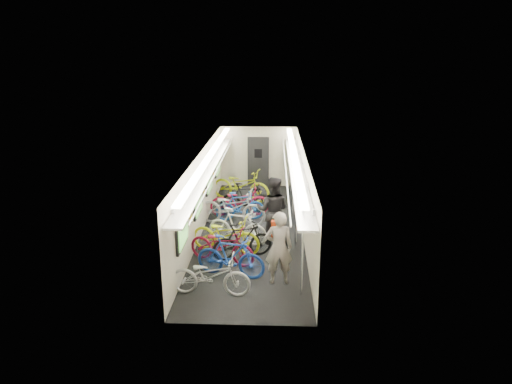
# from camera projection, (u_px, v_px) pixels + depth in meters

# --- Properties ---
(train_car_shell) EXTENTS (10.00, 10.00, 10.00)m
(train_car_shell) POSITION_uv_depth(u_px,v_px,m) (242.00, 172.00, 13.95)
(train_car_shell) COLOR black
(train_car_shell) RESTS_ON ground
(bicycle_0) EXTENTS (1.82, 0.75, 0.94)m
(bicycle_0) POSITION_uv_depth(u_px,v_px,m) (210.00, 275.00, 9.94)
(bicycle_0) COLOR #B8B7BC
(bicycle_0) RESTS_ON ground
(bicycle_1) EXTENTS (1.77, 0.92, 1.02)m
(bicycle_1) POSITION_uv_depth(u_px,v_px,m) (230.00, 256.00, 10.77)
(bicycle_1) COLOR #1A3EA0
(bicycle_1) RESTS_ON ground
(bicycle_2) EXTENTS (1.91, 1.27, 0.95)m
(bicycle_2) POSITION_uv_depth(u_px,v_px,m) (222.00, 245.00, 11.51)
(bicycle_2) COLOR maroon
(bicycle_2) RESTS_ON ground
(bicycle_3) EXTENTS (1.67, 1.02, 0.97)m
(bicycle_3) POSITION_uv_depth(u_px,v_px,m) (243.00, 241.00, 11.77)
(bicycle_3) COLOR black
(bicycle_3) RESTS_ON ground
(bicycle_4) EXTENTS (2.02, 1.17, 1.00)m
(bicycle_4) POSITION_uv_depth(u_px,v_px,m) (226.00, 234.00, 12.13)
(bicycle_4) COLOR #C6D113
(bicycle_4) RESTS_ON ground
(bicycle_5) EXTENTS (1.80, 1.00, 1.04)m
(bicycle_5) POSITION_uv_depth(u_px,v_px,m) (237.00, 227.00, 12.63)
(bicycle_5) COLOR white
(bicycle_5) RESTS_ON ground
(bicycle_6) EXTENTS (2.25, 1.14, 1.13)m
(bicycle_6) POSITION_uv_depth(u_px,v_px,m) (232.00, 207.00, 14.11)
(bicycle_6) COLOR #A8A7AC
(bicycle_6) RESTS_ON ground
(bicycle_7) EXTENTS (1.63, 0.75, 0.94)m
(bicycle_7) POSITION_uv_depth(u_px,v_px,m) (240.00, 206.00, 14.51)
(bicycle_7) COLOR #1B52A6
(bicycle_7) RESTS_ON ground
(bicycle_8) EXTENTS (1.99, 0.89, 1.01)m
(bicycle_8) POSITION_uv_depth(u_px,v_px,m) (239.00, 201.00, 14.92)
(bicycle_8) COLOR maroon
(bicycle_8) RESTS_ON ground
(bicycle_9) EXTENTS (1.81, 0.54, 1.08)m
(bicycle_9) POSITION_uv_depth(u_px,v_px,m) (247.00, 199.00, 15.02)
(bicycle_9) COLOR black
(bicycle_9) RESTS_ON ground
(bicycle_10) EXTENTS (2.33, 1.46, 1.16)m
(bicycle_10) POSITION_uv_depth(u_px,v_px,m) (241.00, 185.00, 16.47)
(bicycle_10) COLOR #AABA11
(bicycle_10) RESTS_ON ground
(passenger_near) EXTENTS (0.66, 0.46, 1.74)m
(passenger_near) POSITION_uv_depth(u_px,v_px,m) (279.00, 248.00, 10.37)
(passenger_near) COLOR gray
(passenger_near) RESTS_ON ground
(passenger_mid) EXTENTS (1.04, 0.87, 1.91)m
(passenger_mid) POSITION_uv_depth(u_px,v_px,m) (273.00, 210.00, 12.63)
(passenger_mid) COLOR black
(passenger_mid) RESTS_ON ground
(backpack) EXTENTS (0.27, 0.16, 0.38)m
(backpack) POSITION_uv_depth(u_px,v_px,m) (277.00, 229.00, 10.39)
(backpack) COLOR red
(backpack) RESTS_ON passenger_near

